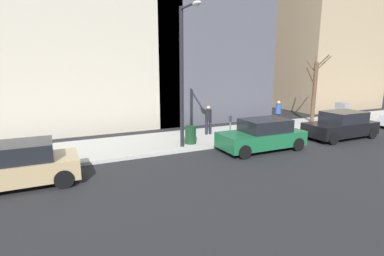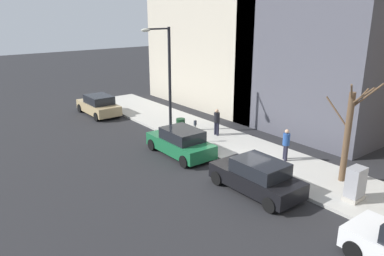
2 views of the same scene
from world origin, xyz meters
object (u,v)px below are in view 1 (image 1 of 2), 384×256
Objects in this scene: pedestrian_near_meter at (278,112)px; parked_car_green at (262,135)px; utility_box at (342,113)px; trash_bin at (191,135)px; parked_car_black at (341,125)px; office_block_center at (194,12)px; parked_car_tan at (14,166)px; parking_meter at (230,126)px; bare_tree at (314,90)px; pedestrian_midblock at (208,118)px; streetlamp at (184,66)px.

parked_car_green is at bearing -105.36° from pedestrian_near_meter.
trash_bin is (-0.40, 11.54, -0.25)m from utility_box.
office_block_center is at bearing 19.03° from parked_car_black.
utility_box is (2.47, -8.67, 0.11)m from parked_car_green.
parked_car_green is 13.56m from office_block_center.
trash_bin is at bearing 76.15° from parked_car_black.
parked_car_tan is 2.53× the size of pedestrian_near_meter.
parking_meter is at bearing 26.60° from parked_car_green.
bare_tree reaches higher than parked_car_black.
parked_car_green is 2.54× the size of pedestrian_midblock.
pedestrian_midblock is (3.49, 6.62, 0.35)m from parked_car_black.
utility_box is 13.39m from office_block_center.
bare_tree is at bearing -77.85° from parked_car_tan.
parked_car_black is 0.65× the size of streetlamp.
bare_tree reaches higher than parked_car_tan.
pedestrian_near_meter is at bearing -75.72° from parked_car_tan.
parked_car_green is 0.65× the size of streetlamp.
parking_meter is at bearing -124.35° from pedestrian_near_meter.
parking_meter is 0.21× the size of streetlamp.
parked_car_black is 2.53× the size of pedestrian_near_meter.
utility_box reaches higher than parking_meter.
bare_tree is 10.52m from trash_bin.
parked_car_green is at bearing 171.66° from office_block_center.
streetlamp reaches higher than pedestrian_midblock.
pedestrian_midblock reaches higher than trash_bin.
bare_tree is at bearing -62.34° from parked_car_green.
utility_box is at bearing 18.34° from pedestrian_near_meter.
parked_car_black is 4.67× the size of trash_bin.
parking_meter is at bearing -102.25° from trash_bin.
pedestrian_midblock reaches higher than parked_car_black.
bare_tree is at bearing 4.94° from pedestrian_midblock.
streetlamp is (1.42, 9.05, 3.28)m from parked_car_black.
parked_car_green is 1.83m from parking_meter.
pedestrian_near_meter is (2.05, -4.96, 0.11)m from parking_meter.
trash_bin is at bearing 91.99° from utility_box.
streetlamp is 0.40× the size of office_block_center.
pedestrian_near_meter reaches higher than parked_car_tan.
parked_car_tan is 4.67× the size of trash_bin.
parking_meter is 8.55m from bare_tree.
pedestrian_near_meter is at bearing -77.21° from trash_bin.
office_block_center is at bearing 38.76° from utility_box.
bare_tree reaches higher than parked_car_green.
parked_car_green is 9.01m from utility_box.
pedestrian_midblock is (3.52, 1.07, 0.35)m from parked_car_green.
streetlamp reaches higher than trash_bin.
utility_box is (2.53, -19.13, 0.11)m from parked_car_tan.
parking_meter is 1.92m from pedestrian_midblock.
office_block_center reaches higher than bare_tree.
parked_car_black is at bearing 154.47° from bare_tree.
utility_box is 0.86× the size of pedestrian_midblock.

